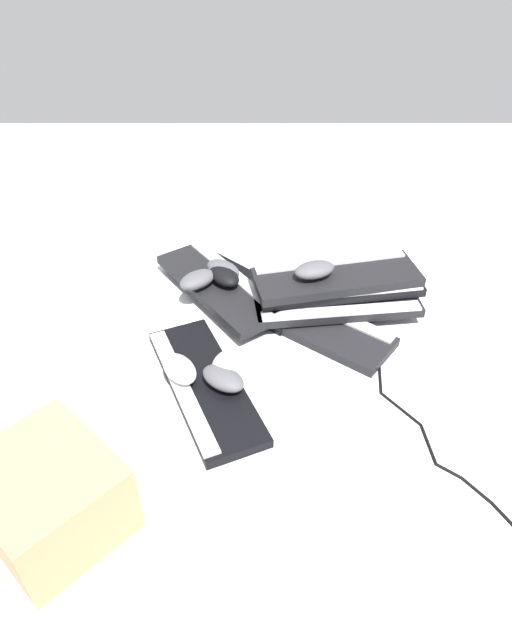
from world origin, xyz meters
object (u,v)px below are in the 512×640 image
keyboard_1 (238,288)px  mouse_0 (222,269)px  keyboard_5 (336,276)px  mouse_6 (314,270)px  mouse_1 (223,378)px  mouse_2 (225,367)px  keyboard_2 (203,385)px  mouse_4 (224,275)px  keyboard_4 (338,285)px  mouse_3 (197,280)px  cardboard_box (48,496)px  mouse_5 (179,369)px  keyboard_6 (219,286)px  keyboard_0 (311,323)px  keyboard_3 (336,303)px

keyboard_1 → mouse_0: size_ratio=3.87×
keyboard_5 → mouse_6: bearing=-160.0°
mouse_1 → mouse_2: bearing=121.9°
keyboard_2 → keyboard_5: size_ratio=1.00×
mouse_0 → mouse_4: same height
mouse_0 → mouse_1: 0.40m
keyboard_4 → mouse_1: (-0.30, -0.33, -0.02)m
mouse_0 → mouse_6: mouse_6 is taller
keyboard_4 → mouse_3: bearing=177.6°
mouse_1 → cardboard_box: bearing=-94.0°
mouse_0 → mouse_1: mouse_0 is taller
keyboard_4 → mouse_2: size_ratio=4.16×
mouse_2 → mouse_4: bearing=10.2°
mouse_0 → mouse_5: size_ratio=1.00×
keyboard_6 → mouse_3: 0.07m
keyboard_5 → mouse_2: 0.41m
keyboard_6 → mouse_1: 0.37m
keyboard_2 → mouse_5: (-0.06, 0.02, 0.04)m
keyboard_0 → mouse_4: 0.27m
keyboard_0 → keyboard_4: bearing=49.5°
mouse_3 → keyboard_1: bearing=165.3°
mouse_0 → keyboard_1: bearing=51.2°
mouse_1 → mouse_4: mouse_4 is taller
keyboard_5 → mouse_5: bearing=-142.5°
keyboard_1 → mouse_3: mouse_3 is taller
keyboard_0 → mouse_4: (-0.24, 0.13, 0.07)m
keyboard_4 → keyboard_5: size_ratio=0.99×
mouse_0 → mouse_4: bearing=-38.2°
keyboard_6 → mouse_2: (0.03, -0.33, 0.01)m
keyboard_0 → mouse_3: size_ratio=4.01×
keyboard_6 → mouse_0: size_ratio=4.05×
keyboard_3 → mouse_1: 0.41m
mouse_0 → cardboard_box: bearing=-67.9°
keyboard_2 → mouse_2: mouse_2 is taller
keyboard_5 → cardboard_box: 0.88m
mouse_2 → keyboard_6: bearing=12.8°
keyboard_4 → keyboard_6: 0.33m
mouse_5 → cardboard_box: bearing=118.0°
keyboard_0 → mouse_6: (0.00, 0.06, 0.13)m
mouse_6 → keyboard_6: bearing=-35.3°
keyboard_4 → mouse_1: 0.45m
mouse_4 → keyboard_0: bearing=-153.7°
mouse_0 → mouse_3: (-0.07, -0.05, 0.00)m
keyboard_1 → mouse_4: size_ratio=3.87×
mouse_2 → mouse_6: size_ratio=1.00×
keyboard_6 → cardboard_box: 0.75m
mouse_3 → mouse_4: 0.07m
keyboard_1 → mouse_2: (-0.02, -0.37, 0.04)m
keyboard_5 → keyboard_3: bearing=-87.7°
keyboard_2 → mouse_6: bearing=47.1°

